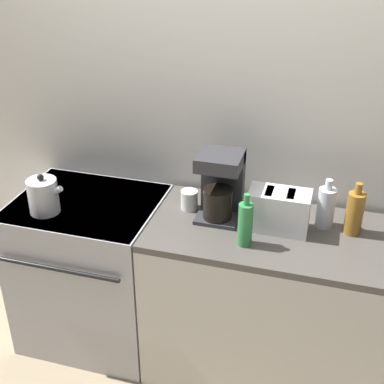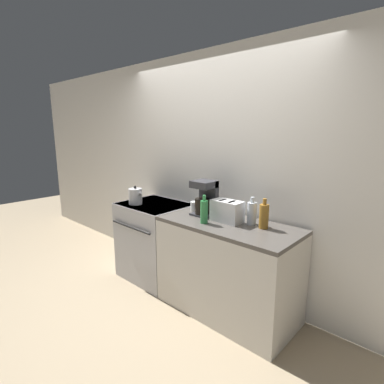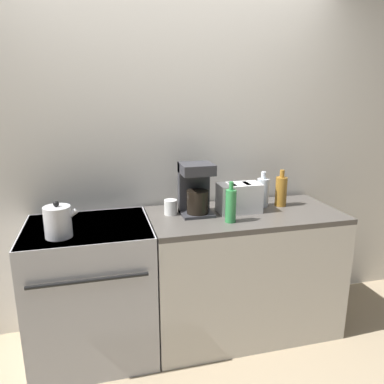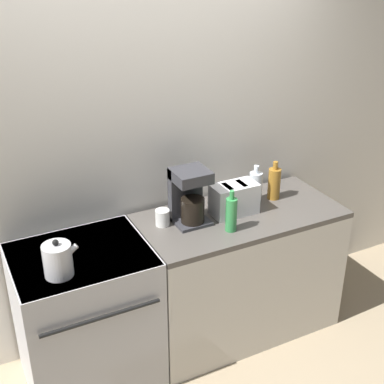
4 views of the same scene
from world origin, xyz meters
name	(u,v)px [view 3 (image 3 of 4)]	position (x,y,z in m)	size (l,w,h in m)	color
ground_plane	(191,367)	(0.00, 0.00, 0.00)	(12.00, 12.00, 0.00)	tan
wall_back	(167,152)	(0.00, 0.70, 1.30)	(8.00, 0.05, 2.60)	silver
stove	(92,289)	(-0.59, 0.32, 0.47)	(0.78, 0.68, 0.91)	#B7B7BC
counter_block	(243,272)	(0.48, 0.32, 0.46)	(1.34, 0.64, 0.91)	silver
kettle	(58,222)	(-0.75, 0.17, 1.01)	(0.19, 0.15, 0.22)	silver
toaster	(239,198)	(0.44, 0.35, 1.02)	(0.30, 0.16, 0.20)	white
coffee_maker	(196,188)	(0.14, 0.39, 1.10)	(0.22, 0.21, 0.36)	#333338
bottle_amber	(281,191)	(0.79, 0.41, 1.03)	(0.08, 0.08, 0.27)	#9E6B23
bottle_green	(231,205)	(0.31, 0.17, 1.03)	(0.07, 0.07, 0.27)	#338C47
bottle_clear	(263,192)	(0.66, 0.44, 1.02)	(0.09, 0.09, 0.26)	silver
cup_white	(171,207)	(-0.04, 0.42, 0.97)	(0.09, 0.09, 0.10)	white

